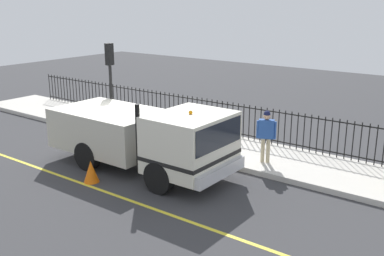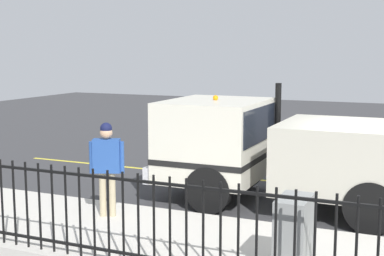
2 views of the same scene
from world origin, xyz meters
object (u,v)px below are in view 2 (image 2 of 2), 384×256
Objects in this scene: work_truck at (291,148)px; worker_standing at (107,159)px; traffic_cone at (343,177)px; utility_cabinet at (293,235)px.

work_truck is 3.68× the size of worker_standing.
work_truck is 9.57× the size of traffic_cone.
work_truck is 2.13m from traffic_cone.
worker_standing reaches higher than utility_cabinet.
utility_cabinet is at bearing 1.27° from traffic_cone.
traffic_cone is at bearing 27.06° from worker_standing.
utility_cabinet is at bearing -165.89° from work_truck.
worker_standing is (2.62, -2.84, 0.02)m from work_truck.
worker_standing is at bearing -107.69° from utility_cabinet.
work_truck is 6.03× the size of utility_cabinet.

